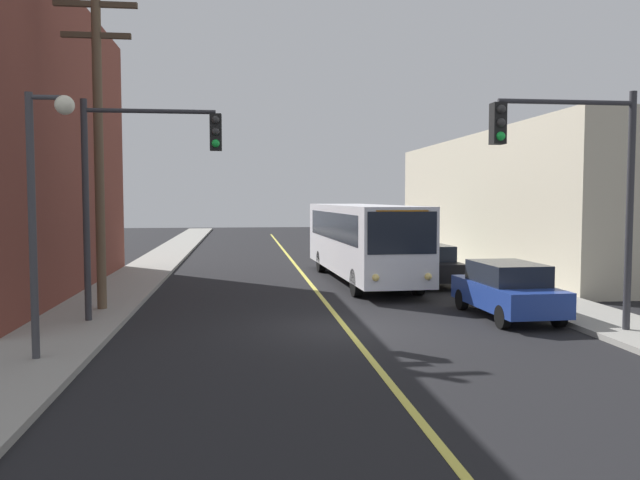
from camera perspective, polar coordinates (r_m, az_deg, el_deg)
The scene contains 13 objects.
ground_plane at distance 17.57m, azimuth 2.28°, elevation -7.75°, with size 120.00×120.00×0.00m, color black.
sidewalk_left at distance 27.58m, azimuth -16.25°, elevation -3.54°, with size 2.50×90.00×0.15m, color gray.
sidewalk_right at distance 28.99m, azimuth 13.36°, elevation -3.14°, with size 2.50×90.00×0.15m, color gray.
lane_stripe_center at distance 32.31m, azimuth -1.97°, elevation -2.47°, with size 0.16×60.00×0.01m, color #D8CC4C.
building_right_warehouse at distance 36.43m, azimuth 21.39°, elevation 3.18°, with size 12.00×23.58×6.62m.
city_bus at distance 27.10m, azimuth 3.65°, elevation 0.18°, with size 3.06×12.24×3.20m.
parked_car_blue at distance 19.64m, azimuth 16.17°, elevation -4.18°, with size 1.92×4.45×1.62m.
parked_car_black at distance 26.35m, azimuth 9.41°, elevation -2.10°, with size 1.89×4.43×1.62m.
parked_car_green at distance 31.58m, azimuth 6.89°, elevation -1.11°, with size 1.85×4.41×1.62m.
utility_pole_near at distance 20.57m, azimuth -18.96°, elevation 9.01°, with size 2.40×0.28×9.63m.
traffic_signal_left_corner at distance 18.35m, azimuth -15.31°, elevation 6.12°, with size 3.75×0.48×6.00m.
traffic_signal_right_corner at distance 17.28m, azimuth 21.44°, elevation 6.16°, with size 3.75×0.48×6.00m.
street_lamp_left at distance 14.52m, azimuth -23.27°, elevation 4.40°, with size 0.98×0.40×5.50m.
Camera 1 is at (-2.75, -17.00, 3.50)m, focal length 36.29 mm.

